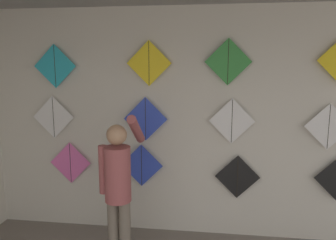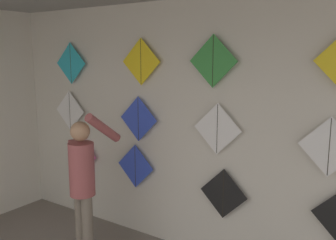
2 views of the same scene
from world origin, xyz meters
The scene contains 12 objects.
back_panel centered at (0.00, 3.39, 1.40)m, with size 5.89×0.06×2.80m, color beige.
shopkeeper centered at (-0.69, 2.51, 0.93)m, with size 0.41×0.54×1.65m.
kite_0 centered at (-1.55, 3.30, 0.87)m, with size 0.54×0.01×0.54m.
kite_1 centered at (-0.61, 3.30, 0.88)m, with size 0.54×0.01×0.54m.
kite_2 centered at (0.57, 3.30, 0.78)m, with size 0.54×0.01×0.54m.
kite_4 centered at (-1.74, 3.30, 1.47)m, with size 0.54×0.01×0.54m.
kite_5 centered at (-0.55, 3.30, 1.47)m, with size 0.54×0.01×0.54m.
kite_6 centered at (0.48, 3.30, 1.47)m, with size 0.54×0.01×0.54m.
kite_7 centered at (1.57, 3.30, 1.43)m, with size 0.54×0.01×0.54m.
kite_8 centered at (-1.68, 3.30, 2.10)m, with size 0.54×0.01×0.54m.
kite_9 centered at (-0.50, 3.30, 2.14)m, with size 0.54×0.01×0.54m.
kite_10 centered at (0.42, 3.30, 2.15)m, with size 0.54×0.01×0.54m.
Camera 1 is at (0.23, -0.56, 2.14)m, focal length 35.00 mm.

